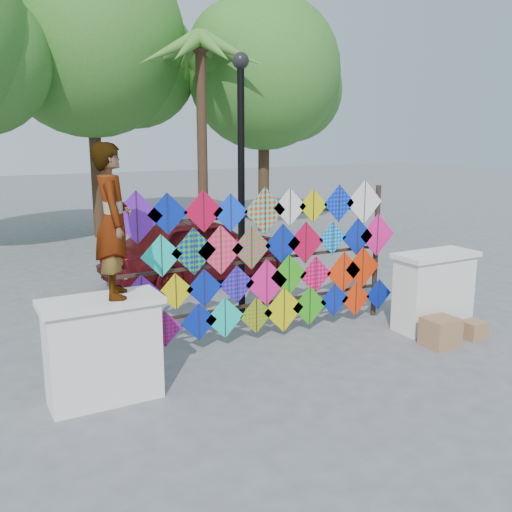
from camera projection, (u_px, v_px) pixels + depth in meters
name	position (u px, v px, depth m)	size (l,w,h in m)	color
ground	(287.00, 354.00, 8.36)	(80.00, 80.00, 0.00)	gray
parapet_left	(103.00, 349.00, 6.77)	(1.40, 0.65, 1.28)	white
parapet_right	(434.00, 290.00, 9.32)	(1.40, 0.65, 1.28)	white
kite_rack	(269.00, 261.00, 8.77)	(4.94, 0.24, 2.42)	black
tree_mid	(93.00, 41.00, 16.63)	(6.30, 5.60, 8.61)	#462C1E
tree_east	(266.00, 73.00, 17.86)	(5.40, 4.80, 7.42)	#462C1E
palm_tree	(201.00, 64.00, 15.19)	(3.62, 3.62, 5.83)	#462C1E
vendor_woman	(113.00, 221.00, 6.54)	(0.65, 0.43, 1.79)	#99999E
sedan	(200.00, 248.00, 12.35)	(1.70, 4.22, 1.44)	#550E13
lamppost	(241.00, 162.00, 9.64)	(0.28, 0.28, 4.46)	black
cardboard_box_near	(440.00, 332.00, 8.62)	(0.49, 0.44, 0.44)	#A87951
cardboard_box_far	(473.00, 330.00, 8.94)	(0.34, 0.31, 0.28)	#A87951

